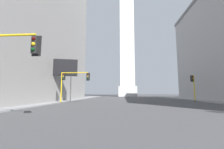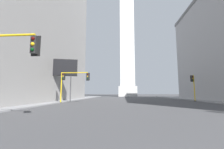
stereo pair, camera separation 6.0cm
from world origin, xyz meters
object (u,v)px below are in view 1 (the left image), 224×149
at_px(traffic_light_mid_left, 71,79).
at_px(traffic_light_mid_right, 193,84).
at_px(obelisk, 127,40).
at_px(billboard_sign, 58,68).

distance_m(traffic_light_mid_left, traffic_light_mid_right, 24.41).
bearing_deg(traffic_light_mid_left, traffic_light_mid_right, 17.34).
distance_m(obelisk, billboard_sign, 54.76).
bearing_deg(obelisk, traffic_light_mid_right, -73.80).
distance_m(traffic_light_mid_left, billboard_sign, 4.08).
distance_m(obelisk, traffic_light_mid_left, 56.33).
relative_size(traffic_light_mid_left, billboard_sign, 0.66).
xyz_separation_m(traffic_light_mid_right, billboard_sign, (-26.37, -5.76, 2.64)).
xyz_separation_m(obelisk, traffic_light_mid_right, (12.23, -42.09, -25.20)).
xyz_separation_m(traffic_light_mid_left, billboard_sign, (-3.07, 1.51, 2.22)).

